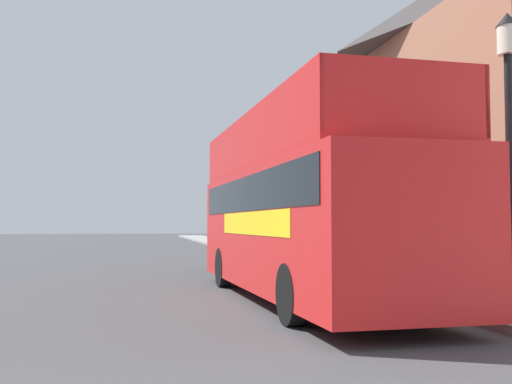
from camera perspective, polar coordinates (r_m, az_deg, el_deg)
name	(u,v)px	position (r m, az deg, el deg)	size (l,w,h in m)	color
ground_plane	(150,264)	(23.99, -10.10, -6.80)	(144.00, 144.00, 0.00)	#3D3D3F
sidewalk	(323,266)	(22.04, 6.44, -6.98)	(2.91, 108.00, 0.14)	gray
brick_terrace_rear	(448,123)	(23.09, 17.84, 6.29)	(6.00, 16.28, 10.56)	#9E664C
tour_bus	(303,217)	(12.64, 4.47, -2.36)	(2.91, 9.95, 3.86)	red
parked_car_ahead_of_bus	(259,250)	(20.38, 0.27, -5.54)	(2.00, 4.10, 1.50)	black
lamp_post_nearest	(509,106)	(10.24, 22.96, 7.52)	(0.35, 0.35, 4.78)	black
lamp_post_second	(327,171)	(18.14, 6.74, 2.03)	(0.35, 0.35, 4.39)	black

